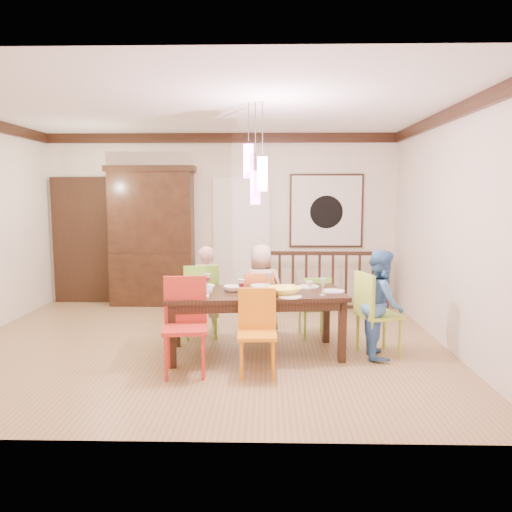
{
  "coord_description": "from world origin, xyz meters",
  "views": [
    {
      "loc": [
        0.8,
        -6.09,
        1.87
      ],
      "look_at": [
        0.66,
        0.03,
        1.12
      ],
      "focal_mm": 35.0,
      "sensor_mm": 36.0,
      "label": 1
    }
  ],
  "objects_px": {
    "balustrade": "(326,279)",
    "person_far_left": "(205,290)",
    "chair_far_left": "(201,295)",
    "china_hutch": "(152,236)",
    "chair_end_right": "(379,308)",
    "person_end_right": "(381,303)",
    "person_far_mid": "(261,289)",
    "dining_table": "(255,299)"
  },
  "relations": [
    {
      "from": "balustrade",
      "to": "person_far_left",
      "type": "xyz_separation_m",
      "value": [
        -1.79,
        -1.46,
        0.1
      ]
    },
    {
      "from": "chair_far_left",
      "to": "china_hutch",
      "type": "relative_size",
      "value": 0.42
    },
    {
      "from": "chair_end_right",
      "to": "person_end_right",
      "type": "bearing_deg",
      "value": 168.14
    },
    {
      "from": "person_end_right",
      "to": "china_hutch",
      "type": "bearing_deg",
      "value": 53.6
    },
    {
      "from": "chair_end_right",
      "to": "person_end_right",
      "type": "xyz_separation_m",
      "value": [
        0.01,
        -0.07,
        0.07
      ]
    },
    {
      "from": "person_far_mid",
      "to": "china_hutch",
      "type": "bearing_deg",
      "value": -43.23
    },
    {
      "from": "chair_end_right",
      "to": "balustrade",
      "type": "relative_size",
      "value": 0.48
    },
    {
      "from": "chair_end_right",
      "to": "chair_far_left",
      "type": "bearing_deg",
      "value": 55.72
    },
    {
      "from": "chair_end_right",
      "to": "person_far_left",
      "type": "bearing_deg",
      "value": 51.7
    },
    {
      "from": "chair_end_right",
      "to": "balustrade",
      "type": "height_order",
      "value": "chair_end_right"
    },
    {
      "from": "dining_table",
      "to": "chair_far_left",
      "type": "bearing_deg",
      "value": 129.46
    },
    {
      "from": "dining_table",
      "to": "chair_end_right",
      "type": "relative_size",
      "value": 2.18
    },
    {
      "from": "china_hutch",
      "to": "person_far_mid",
      "type": "height_order",
      "value": "china_hutch"
    },
    {
      "from": "china_hutch",
      "to": "person_end_right",
      "type": "xyz_separation_m",
      "value": [
        3.27,
        -2.72,
        -0.55
      ]
    },
    {
      "from": "chair_far_left",
      "to": "person_far_left",
      "type": "xyz_separation_m",
      "value": [
        0.05,
        0.15,
        0.04
      ]
    },
    {
      "from": "balustrade",
      "to": "person_end_right",
      "type": "bearing_deg",
      "value": -81.37
    },
    {
      "from": "chair_end_right",
      "to": "person_far_mid",
      "type": "distance_m",
      "value": 1.63
    },
    {
      "from": "china_hutch",
      "to": "person_far_mid",
      "type": "relative_size",
      "value": 1.92
    },
    {
      "from": "dining_table",
      "to": "china_hutch",
      "type": "relative_size",
      "value": 0.91
    },
    {
      "from": "person_far_left",
      "to": "person_far_mid",
      "type": "distance_m",
      "value": 0.75
    },
    {
      "from": "dining_table",
      "to": "china_hutch",
      "type": "distance_m",
      "value": 3.27
    },
    {
      "from": "dining_table",
      "to": "person_far_mid",
      "type": "xyz_separation_m",
      "value": [
        0.06,
        0.87,
        -0.05
      ]
    },
    {
      "from": "china_hutch",
      "to": "person_far_mid",
      "type": "distance_m",
      "value": 2.66
    },
    {
      "from": "chair_far_left",
      "to": "chair_end_right",
      "type": "distance_m",
      "value": 2.29
    },
    {
      "from": "chair_far_left",
      "to": "china_hutch",
      "type": "distance_m",
      "value": 2.32
    },
    {
      "from": "chair_end_right",
      "to": "balustrade",
      "type": "bearing_deg",
      "value": -8.13
    },
    {
      "from": "chair_far_left",
      "to": "person_end_right",
      "type": "bearing_deg",
      "value": 150.13
    },
    {
      "from": "chair_far_left",
      "to": "china_hutch",
      "type": "height_order",
      "value": "china_hutch"
    },
    {
      "from": "china_hutch",
      "to": "chair_far_left",
      "type": "bearing_deg",
      "value": -61.15
    },
    {
      "from": "person_end_right",
      "to": "person_far_left",
      "type": "bearing_deg",
      "value": 70.31
    },
    {
      "from": "chair_far_left",
      "to": "dining_table",
      "type": "bearing_deg",
      "value": 125.4
    },
    {
      "from": "dining_table",
      "to": "china_hutch",
      "type": "height_order",
      "value": "china_hutch"
    },
    {
      "from": "balustrade",
      "to": "person_end_right",
      "type": "height_order",
      "value": "person_end_right"
    },
    {
      "from": "china_hutch",
      "to": "balustrade",
      "type": "relative_size",
      "value": 1.16
    },
    {
      "from": "chair_far_left",
      "to": "balustrade",
      "type": "relative_size",
      "value": 0.48
    },
    {
      "from": "person_end_right",
      "to": "person_far_mid",
      "type": "bearing_deg",
      "value": 59.99
    },
    {
      "from": "chair_end_right",
      "to": "person_far_mid",
      "type": "xyz_separation_m",
      "value": [
        -1.39,
        0.85,
        0.05
      ]
    },
    {
      "from": "dining_table",
      "to": "chair_end_right",
      "type": "height_order",
      "value": "chair_end_right"
    },
    {
      "from": "china_hutch",
      "to": "person_far_left",
      "type": "distance_m",
      "value": 2.21
    },
    {
      "from": "china_hutch",
      "to": "person_far_left",
      "type": "relative_size",
      "value": 1.97
    },
    {
      "from": "person_far_mid",
      "to": "dining_table",
      "type": "bearing_deg",
      "value": 86.65
    },
    {
      "from": "chair_end_right",
      "to": "person_end_right",
      "type": "height_order",
      "value": "person_end_right"
    }
  ]
}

